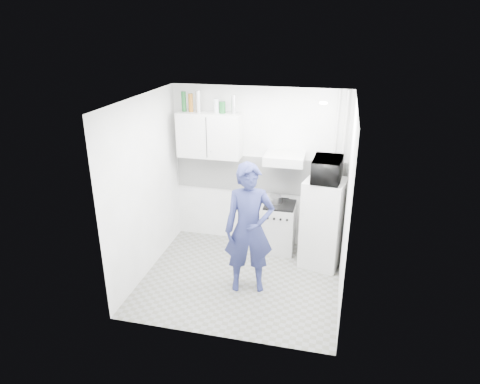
# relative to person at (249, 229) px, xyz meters

# --- Properties ---
(floor) EXTENTS (2.80, 2.80, 0.00)m
(floor) POSITION_rel_person_xyz_m (-0.16, 0.16, -0.92)
(floor) COLOR slate
(floor) RESTS_ON ground
(ceiling) EXTENTS (2.80, 2.80, 0.00)m
(ceiling) POSITION_rel_person_xyz_m (-0.16, 0.16, 1.68)
(ceiling) COLOR white
(ceiling) RESTS_ON wall_back
(wall_back) EXTENTS (2.80, 0.00, 2.80)m
(wall_back) POSITION_rel_person_xyz_m (-0.16, 1.41, 0.38)
(wall_back) COLOR white
(wall_back) RESTS_ON floor
(wall_left) EXTENTS (0.00, 2.60, 2.60)m
(wall_left) POSITION_rel_person_xyz_m (-1.56, 0.16, 0.38)
(wall_left) COLOR white
(wall_left) RESTS_ON floor
(wall_right) EXTENTS (0.00, 2.60, 2.60)m
(wall_right) POSITION_rel_person_xyz_m (1.24, 0.16, 0.38)
(wall_right) COLOR white
(wall_right) RESTS_ON floor
(person) EXTENTS (0.76, 0.59, 1.83)m
(person) POSITION_rel_person_xyz_m (0.00, 0.00, 0.00)
(person) COLOR navy
(person) RESTS_ON floor
(stove) EXTENTS (0.49, 0.49, 0.79)m
(stove) POSITION_rel_person_xyz_m (0.25, 1.16, -0.52)
(stove) COLOR #BBBAB8
(stove) RESTS_ON floor
(fridge) EXTENTS (0.68, 0.68, 1.37)m
(fridge) POSITION_rel_person_xyz_m (0.94, 0.89, -0.23)
(fridge) COLOR silver
(fridge) RESTS_ON floor
(stove_top) EXTENTS (0.47, 0.47, 0.03)m
(stove_top) POSITION_rel_person_xyz_m (0.25, 1.16, -0.11)
(stove_top) COLOR black
(stove_top) RESTS_ON stove
(saucepan) EXTENTS (0.20, 0.20, 0.11)m
(saucepan) POSITION_rel_person_xyz_m (0.16, 1.20, -0.04)
(saucepan) COLOR silver
(saucepan) RESTS_ON stove_top
(microwave) EXTENTS (0.62, 0.44, 0.33)m
(microwave) POSITION_rel_person_xyz_m (0.94, 0.89, 0.62)
(microwave) COLOR black
(microwave) RESTS_ON fridge
(bottle_a) EXTENTS (0.07, 0.07, 0.31)m
(bottle_a) POSITION_rel_person_xyz_m (-1.31, 1.24, 1.44)
(bottle_a) COLOR #144C1E
(bottle_a) RESTS_ON upper_cabinet
(bottle_b) EXTENTS (0.07, 0.07, 0.28)m
(bottle_b) POSITION_rel_person_xyz_m (-1.20, 1.24, 1.42)
(bottle_b) COLOR brown
(bottle_b) RESTS_ON upper_cabinet
(bottle_c) EXTENTS (0.08, 0.08, 0.33)m
(bottle_c) POSITION_rel_person_xyz_m (-1.08, 1.24, 1.45)
(bottle_c) COLOR silver
(bottle_c) RESTS_ON upper_cabinet
(canister_a) EXTENTS (0.09, 0.09, 0.22)m
(canister_a) POSITION_rel_person_xyz_m (-0.79, 1.24, 1.39)
(canister_a) COLOR #B2B7BC
(canister_a) RESTS_ON upper_cabinet
(canister_b) EXTENTS (0.09, 0.09, 0.18)m
(canister_b) POSITION_rel_person_xyz_m (-0.69, 1.24, 1.37)
(canister_b) COLOR #144C1E
(canister_b) RESTS_ON upper_cabinet
(bottle_e) EXTENTS (0.07, 0.07, 0.28)m
(bottle_e) POSITION_rel_person_xyz_m (-0.52, 1.24, 1.43)
(bottle_e) COLOR silver
(bottle_e) RESTS_ON upper_cabinet
(upper_cabinet) EXTENTS (1.00, 0.35, 0.70)m
(upper_cabinet) POSITION_rel_person_xyz_m (-0.91, 1.24, 0.93)
(upper_cabinet) COLOR silver
(upper_cabinet) RESTS_ON wall_back
(range_hood) EXTENTS (0.60, 0.50, 0.14)m
(range_hood) POSITION_rel_person_xyz_m (0.29, 1.16, 0.65)
(range_hood) COLOR #BBBAB8
(range_hood) RESTS_ON wall_back
(backsplash) EXTENTS (2.74, 0.03, 0.60)m
(backsplash) POSITION_rel_person_xyz_m (-0.16, 1.40, 0.28)
(backsplash) COLOR white
(backsplash) RESTS_ON wall_back
(pipe_a) EXTENTS (0.05, 0.05, 2.60)m
(pipe_a) POSITION_rel_person_xyz_m (1.14, 1.33, 0.38)
(pipe_a) COLOR #BBBAB8
(pipe_a) RESTS_ON floor
(pipe_b) EXTENTS (0.04, 0.04, 2.60)m
(pipe_b) POSITION_rel_person_xyz_m (1.02, 1.33, 0.38)
(pipe_b) COLOR #BBBAB8
(pipe_b) RESTS_ON floor
(ceiling_spot_fixture) EXTENTS (0.10, 0.10, 0.02)m
(ceiling_spot_fixture) POSITION_rel_person_xyz_m (0.84, 0.36, 1.65)
(ceiling_spot_fixture) COLOR white
(ceiling_spot_fixture) RESTS_ON ceiling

